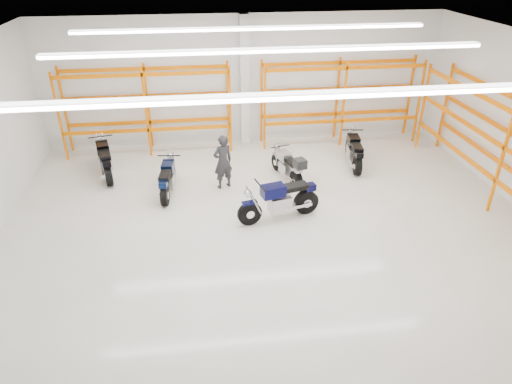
{
  "coord_description": "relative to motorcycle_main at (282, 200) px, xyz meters",
  "views": [
    {
      "loc": [
        -1.73,
        -9.88,
        6.51
      ],
      "look_at": [
        -0.32,
        0.5,
        0.78
      ],
      "focal_mm": 32.0,
      "sensor_mm": 36.0,
      "label": 1
    }
  ],
  "objects": [
    {
      "name": "room_shell",
      "position": [
        -0.37,
        -0.38,
        2.75
      ],
      "size": [
        14.02,
        12.02,
        4.51
      ],
      "color": "white",
      "rests_on": "ground"
    },
    {
      "name": "pallet_racking_back_left",
      "position": [
        -3.77,
        5.08,
        1.26
      ],
      "size": [
        5.67,
        0.87,
        3.0
      ],
      "color": "#F56300",
      "rests_on": "ground"
    },
    {
      "name": "motorcycle_back_b",
      "position": [
        -3.07,
        1.74,
        -0.06
      ],
      "size": [
        0.68,
        2.04,
        1.0
      ],
      "color": "black",
      "rests_on": "ground"
    },
    {
      "name": "pallet_racking_back_right",
      "position": [
        3.03,
        5.08,
        1.26
      ],
      "size": [
        5.67,
        0.87,
        3.0
      ],
      "color": "#F56300",
      "rests_on": "ground"
    },
    {
      "name": "motorcycle_back_d",
      "position": [
        2.93,
        2.89,
        -0.03
      ],
      "size": [
        0.74,
        2.15,
        1.06
      ],
      "color": "black",
      "rests_on": "ground"
    },
    {
      "name": "motorcycle_main",
      "position": [
        0.0,
        0.0,
        0.0
      ],
      "size": [
        2.27,
        0.86,
        1.13
      ],
      "color": "black",
      "rests_on": "ground"
    },
    {
      "name": "motorcycle_back_a",
      "position": [
        -5.05,
        3.24,
        -0.01
      ],
      "size": [
        0.87,
        2.24,
        1.12
      ],
      "color": "black",
      "rests_on": "ground"
    },
    {
      "name": "motorcycle_back_c",
      "position": [
        0.59,
        2.09,
        -0.04
      ],
      "size": [
        0.86,
        1.98,
        1.03
      ],
      "color": "black",
      "rests_on": "ground"
    },
    {
      "name": "ground",
      "position": [
        -0.37,
        -0.4,
        -0.53
      ],
      "size": [
        14.0,
        14.0,
        0.0
      ],
      "primitive_type": "plane",
      "color": "beige",
      "rests_on": "ground"
    },
    {
      "name": "structural_column",
      "position": [
        -0.37,
        5.42,
        1.72
      ],
      "size": [
        0.32,
        0.32,
        4.5
      ],
      "primitive_type": "cube",
      "color": "white",
      "rests_on": "ground"
    },
    {
      "name": "standing_man",
      "position": [
        -1.43,
        1.98,
        0.31
      ],
      "size": [
        0.72,
        0.61,
        1.67
      ],
      "primitive_type": "imported",
      "rotation": [
        0.0,
        0.0,
        3.55
      ],
      "color": "black",
      "rests_on": "ground"
    }
  ]
}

